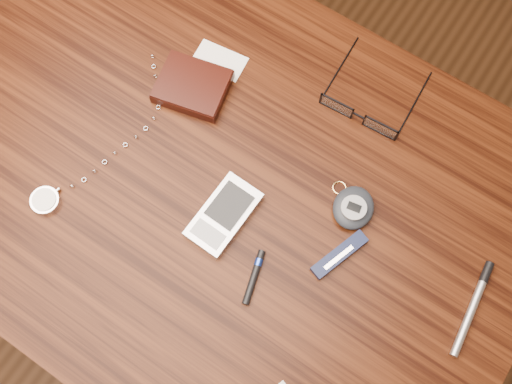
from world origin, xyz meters
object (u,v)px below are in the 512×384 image
(wallet_and_card, at_px, (193,86))
(pocket_knife, at_px, (339,255))
(eyeglasses, at_px, (360,113))
(silver_pen, at_px, (475,301))
(pda_phone, at_px, (224,215))
(pocket_watch, at_px, (51,195))
(desk, at_px, (212,194))
(pedometer, at_px, (353,208))

(wallet_and_card, height_order, pocket_knife, wallet_and_card)
(eyeglasses, height_order, pocket_knife, eyeglasses)
(pocket_knife, bearing_deg, wallet_and_card, 162.74)
(wallet_and_card, bearing_deg, pocket_knife, -17.26)
(eyeglasses, relative_size, silver_pen, 1.01)
(pda_phone, distance_m, silver_pen, 0.37)
(pocket_knife, bearing_deg, pocket_watch, -158.24)
(desk, xyz_separation_m, pocket_knife, (0.23, 0.00, 0.11))
(eyeglasses, distance_m, pocket_watch, 0.48)
(eyeglasses, bearing_deg, silver_pen, -29.46)
(desk, xyz_separation_m, silver_pen, (0.42, 0.05, 0.11))
(pocket_knife, bearing_deg, desk, -179.58)
(pda_phone, height_order, pocket_knife, pda_phone)
(wallet_and_card, xyz_separation_m, eyeglasses, (0.24, 0.10, 0.00))
(wallet_and_card, height_order, pedometer, pedometer)
(desk, bearing_deg, pedometer, 18.48)
(wallet_and_card, distance_m, eyeglasses, 0.26)
(desk, relative_size, pda_phone, 8.56)
(pocket_knife, xyz_separation_m, silver_pen, (0.19, 0.05, -0.00))
(pocket_watch, height_order, pedometer, pedometer)
(pocket_watch, distance_m, silver_pen, 0.62)
(desk, distance_m, silver_pen, 0.44)
(eyeglasses, relative_size, pocket_watch, 0.47)
(wallet_and_card, xyz_separation_m, pedometer, (0.31, -0.03, 0.00))
(pda_phone, height_order, pedometer, pedometer)
(pedometer, bearing_deg, pocket_watch, -149.03)
(eyeglasses, distance_m, pedometer, 0.15)
(desk, bearing_deg, wallet_and_card, 133.43)
(pedometer, xyz_separation_m, pocket_knife, (0.02, -0.07, -0.01))
(pedometer, bearing_deg, pocket_knife, -74.73)
(pedometer, height_order, silver_pen, pedometer)
(pda_phone, relative_size, silver_pen, 0.82)
(desk, xyz_separation_m, pda_phone, (0.06, -0.04, 0.11))
(pocket_watch, distance_m, pocket_knife, 0.43)
(desk, relative_size, pocket_watch, 3.28)
(pocket_watch, xyz_separation_m, pda_phone, (0.23, 0.12, 0.00))
(pda_phone, distance_m, pocket_knife, 0.17)
(pedometer, xyz_separation_m, silver_pen, (0.21, -0.02, -0.01))
(pocket_knife, relative_size, silver_pen, 0.65)
(pda_phone, bearing_deg, silver_pen, 14.29)
(wallet_and_card, bearing_deg, desk, -46.57)
(wallet_and_card, xyz_separation_m, pda_phone, (0.16, -0.14, -0.00))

